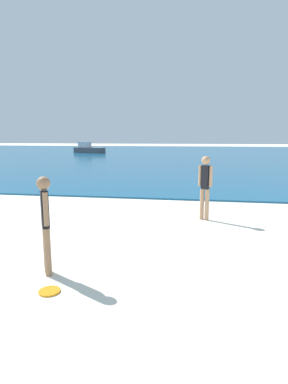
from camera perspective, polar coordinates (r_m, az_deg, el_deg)
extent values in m
cube|color=#14567F|center=(40.43, 8.16, 6.98)|extent=(160.00, 60.00, 0.06)
cylinder|color=#936B4C|center=(5.07, -17.16, -10.46)|extent=(0.10, 0.10, 0.75)
cylinder|color=#936B4C|center=(5.19, -17.33, -9.96)|extent=(0.10, 0.10, 0.75)
cube|color=black|center=(4.94, -17.64, -3.03)|extent=(0.18, 0.20, 0.56)
sphere|color=#936B4C|center=(4.87, -17.89, 1.54)|extent=(0.20, 0.20, 0.20)
cylinder|color=#936B4C|center=(4.80, -17.49, -3.02)|extent=(0.08, 0.08, 0.50)
cylinder|color=#936B4C|center=(5.07, -17.82, -2.36)|extent=(0.08, 0.08, 0.50)
cylinder|color=orange|center=(4.70, -16.87, -16.94)|extent=(0.30, 0.30, 0.03)
cylinder|color=tan|center=(8.13, 11.41, -2.30)|extent=(0.11, 0.11, 0.80)
cylinder|color=tan|center=(8.19, 10.52, -2.18)|extent=(0.11, 0.11, 0.80)
cube|color=black|center=(8.05, 11.13, 2.66)|extent=(0.22, 0.19, 0.60)
sphere|color=tan|center=(8.00, 11.23, 5.69)|extent=(0.22, 0.22, 0.22)
cylinder|color=tan|center=(7.98, 12.10, 2.81)|extent=(0.08, 0.08, 0.54)
cylinder|color=tan|center=(8.11, 10.19, 2.98)|extent=(0.08, 0.08, 0.54)
cube|color=#4C4C51|center=(41.67, -9.94, 7.52)|extent=(4.41, 2.71, 0.67)
cube|color=silver|center=(42.13, -10.78, 8.50)|extent=(1.74, 1.40, 0.76)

